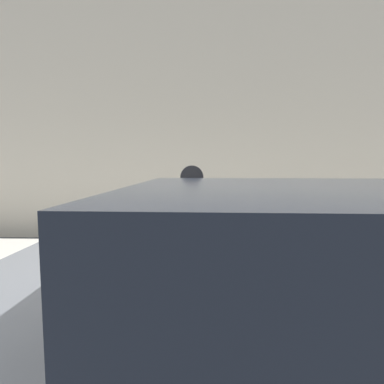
% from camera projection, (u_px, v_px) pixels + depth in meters
% --- Properties ---
extents(sidewalk, '(24.00, 2.80, 0.14)m').
position_uv_depth(sidewalk, '(177.00, 270.00, 4.21)').
color(sidewalk, '#BCB7AD').
rests_on(sidewalk, ground_plane).
extents(building_facade, '(24.00, 0.30, 6.79)m').
position_uv_depth(building_facade, '(184.00, 74.00, 6.14)').
color(building_facade, beige).
rests_on(building_facade, ground_plane).
extents(parking_meter, '(0.22, 0.14, 1.40)m').
position_uv_depth(parking_meter, '(192.00, 212.00, 2.92)').
color(parking_meter, '#2D2D30').
rests_on(parking_meter, sidewalk).
extents(parked_car_beside_meter, '(4.37, 1.93, 1.45)m').
position_uv_depth(parked_car_beside_meter, '(382.00, 336.00, 1.44)').
color(parked_car_beside_meter, black).
rests_on(parked_car_beside_meter, ground_plane).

